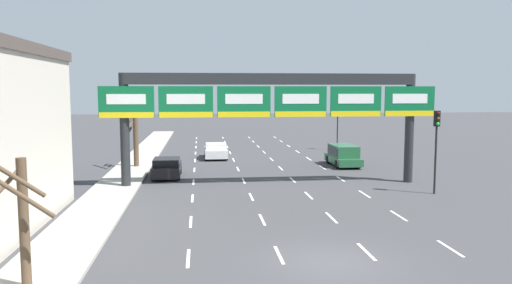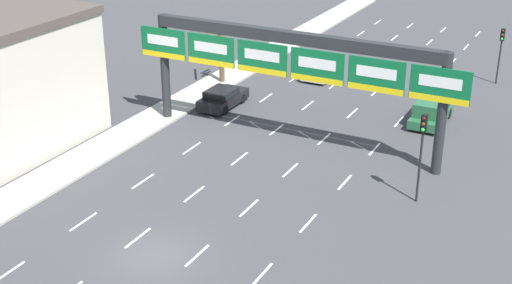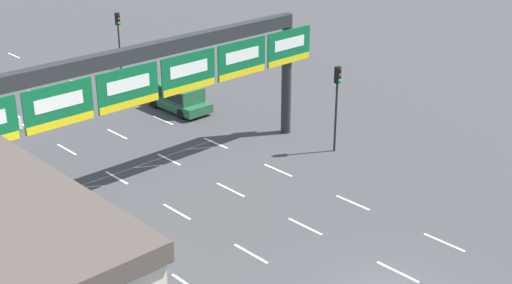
{
  "view_description": "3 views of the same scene",
  "coord_description": "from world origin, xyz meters",
  "px_view_note": "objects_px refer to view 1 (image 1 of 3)",
  "views": [
    {
      "loc": [
        -4.46,
        -16.51,
        6.02
      ],
      "look_at": [
        -0.8,
        16.2,
        2.57
      ],
      "focal_mm": 35.0,
      "sensor_mm": 36.0,
      "label": 1
    },
    {
      "loc": [
        16.74,
        -22.17,
        17.71
      ],
      "look_at": [
        0.09,
        9.78,
        1.91
      ],
      "focal_mm": 50.0,
      "sensor_mm": 36.0,
      "label": 2
    },
    {
      "loc": [
        -18.93,
        -12.61,
        15.66
      ],
      "look_at": [
        2.35,
        9.92,
        2.67
      ],
      "focal_mm": 50.0,
      "sensor_mm": 36.0,
      "label": 3
    }
  ],
  "objects_px": {
    "sign_gantry": "(272,99)",
    "tree_bare_closest": "(134,138)",
    "traffic_light_mid_block": "(437,135)",
    "car_black": "(167,167)",
    "tree_bare_second": "(23,216)",
    "traffic_light_near_gantry": "(338,120)",
    "car_white": "(216,150)",
    "suv_green": "(343,154)"
  },
  "relations": [
    {
      "from": "sign_gantry",
      "to": "tree_bare_closest",
      "type": "height_order",
      "value": "sign_gantry"
    },
    {
      "from": "traffic_light_mid_block",
      "to": "tree_bare_closest",
      "type": "height_order",
      "value": "traffic_light_mid_block"
    },
    {
      "from": "car_black",
      "to": "traffic_light_mid_block",
      "type": "distance_m",
      "value": 17.63
    },
    {
      "from": "sign_gantry",
      "to": "traffic_light_mid_block",
      "type": "distance_m",
      "value": 9.97
    },
    {
      "from": "tree_bare_closest",
      "to": "tree_bare_second",
      "type": "height_order",
      "value": "tree_bare_closest"
    },
    {
      "from": "traffic_light_near_gantry",
      "to": "traffic_light_mid_block",
      "type": "relative_size",
      "value": 0.88
    },
    {
      "from": "sign_gantry",
      "to": "traffic_light_mid_block",
      "type": "relative_size",
      "value": 4.35
    },
    {
      "from": "traffic_light_mid_block",
      "to": "tree_bare_closest",
      "type": "relative_size",
      "value": 1.07
    },
    {
      "from": "tree_bare_closest",
      "to": "tree_bare_second",
      "type": "bearing_deg",
      "value": -90.28
    },
    {
      "from": "traffic_light_mid_block",
      "to": "sign_gantry",
      "type": "bearing_deg",
      "value": 157.48
    },
    {
      "from": "car_white",
      "to": "tree_bare_closest",
      "type": "xyz_separation_m",
      "value": [
        -6.43,
        -4.72,
        1.63
      ]
    },
    {
      "from": "sign_gantry",
      "to": "traffic_light_mid_block",
      "type": "height_order",
      "value": "sign_gantry"
    },
    {
      "from": "car_black",
      "to": "tree_bare_closest",
      "type": "xyz_separation_m",
      "value": [
        -2.75,
        4.47,
        1.62
      ]
    },
    {
      "from": "suv_green",
      "to": "car_white",
      "type": "xyz_separation_m",
      "value": [
        -9.94,
        5.37,
        -0.2
      ]
    },
    {
      "from": "car_white",
      "to": "tree_bare_second",
      "type": "relative_size",
      "value": 1.07
    },
    {
      "from": "tree_bare_closest",
      "to": "car_black",
      "type": "bearing_deg",
      "value": -58.38
    },
    {
      "from": "traffic_light_near_gantry",
      "to": "tree_bare_closest",
      "type": "relative_size",
      "value": 0.95
    },
    {
      "from": "suv_green",
      "to": "traffic_light_near_gantry",
      "type": "relative_size",
      "value": 1.08
    },
    {
      "from": "car_white",
      "to": "tree_bare_second",
      "type": "height_order",
      "value": "tree_bare_second"
    },
    {
      "from": "car_white",
      "to": "traffic_light_near_gantry",
      "type": "bearing_deg",
      "value": 21.29
    },
    {
      "from": "sign_gantry",
      "to": "suv_green",
      "type": "bearing_deg",
      "value": 47.28
    },
    {
      "from": "sign_gantry",
      "to": "car_white",
      "type": "relative_size",
      "value": 5.01
    },
    {
      "from": "traffic_light_near_gantry",
      "to": "car_black",
      "type": "bearing_deg",
      "value": -138.79
    },
    {
      "from": "car_white",
      "to": "car_black",
      "type": "xyz_separation_m",
      "value": [
        -3.67,
        -9.19,
        0.0
      ]
    },
    {
      "from": "suv_green",
      "to": "traffic_light_near_gantry",
      "type": "bearing_deg",
      "value": 76.95
    },
    {
      "from": "sign_gantry",
      "to": "tree_bare_second",
      "type": "height_order",
      "value": "sign_gantry"
    },
    {
      "from": "suv_green",
      "to": "traffic_light_mid_block",
      "type": "bearing_deg",
      "value": -78.75
    },
    {
      "from": "sign_gantry",
      "to": "tree_bare_closest",
      "type": "xyz_separation_m",
      "value": [
        -9.55,
        8.02,
        -3.1
      ]
    },
    {
      "from": "car_black",
      "to": "traffic_light_near_gantry",
      "type": "height_order",
      "value": "traffic_light_near_gantry"
    },
    {
      "from": "suv_green",
      "to": "car_white",
      "type": "distance_m",
      "value": 11.3
    },
    {
      "from": "car_black",
      "to": "traffic_light_mid_block",
      "type": "xyz_separation_m",
      "value": [
        15.82,
        -7.3,
        2.71
      ]
    },
    {
      "from": "traffic_light_near_gantry",
      "to": "tree_bare_closest",
      "type": "distance_m",
      "value": 21.01
    },
    {
      "from": "traffic_light_mid_block",
      "to": "car_black",
      "type": "bearing_deg",
      "value": 155.24
    },
    {
      "from": "suv_green",
      "to": "car_black",
      "type": "height_order",
      "value": "suv_green"
    },
    {
      "from": "car_white",
      "to": "traffic_light_mid_block",
      "type": "bearing_deg",
      "value": -53.62
    },
    {
      "from": "tree_bare_closest",
      "to": "tree_bare_second",
      "type": "xyz_separation_m",
      "value": [
        -0.12,
        -23.98,
        -0.0
      ]
    },
    {
      "from": "sign_gantry",
      "to": "traffic_light_near_gantry",
      "type": "relative_size",
      "value": 4.92
    },
    {
      "from": "sign_gantry",
      "to": "car_white",
      "type": "distance_m",
      "value": 13.95
    },
    {
      "from": "tree_bare_closest",
      "to": "suv_green",
      "type": "bearing_deg",
      "value": -2.26
    },
    {
      "from": "tree_bare_closest",
      "to": "traffic_light_mid_block",
      "type": "bearing_deg",
      "value": -32.35
    },
    {
      "from": "car_white",
      "to": "traffic_light_mid_block",
      "type": "height_order",
      "value": "traffic_light_mid_block"
    },
    {
      "from": "traffic_light_near_gantry",
      "to": "traffic_light_mid_block",
      "type": "xyz_separation_m",
      "value": [
        -0.14,
        -21.28,
        0.38
      ]
    }
  ]
}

